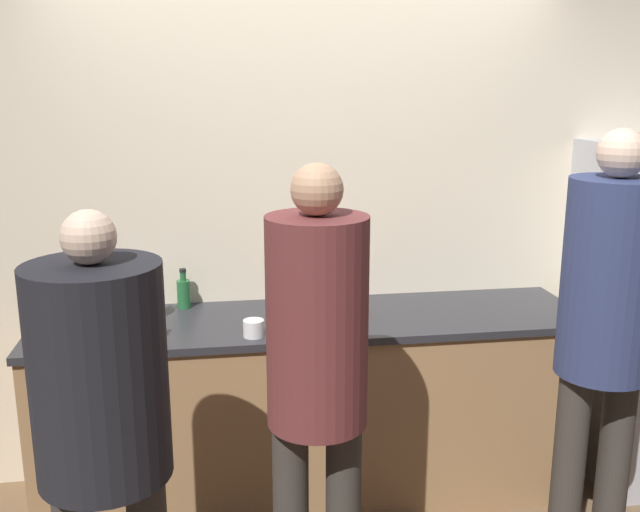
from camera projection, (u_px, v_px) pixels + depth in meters
wall_back at (303, 225)px, 3.63m from camera, size 5.20×0.06×2.60m
counter at (313, 405)px, 3.51m from camera, size 2.60×0.69×0.92m
person_left at (102, 408)px, 2.22m from camera, size 0.42×0.42×1.65m
person_center at (317, 366)px, 2.47m from camera, size 0.35×0.35×1.76m
person_right at (606, 318)px, 2.77m from camera, size 0.36×0.36×1.85m
fruit_bowl at (323, 308)px, 3.39m from camera, size 0.36×0.36×0.11m
utensil_crock at (148, 304)px, 3.35m from camera, size 0.11×0.11×0.24m
bottle_green at (184, 292)px, 3.51m from camera, size 0.07×0.07×0.20m
bottle_dark at (144, 325)px, 3.04m from camera, size 0.07×0.07×0.20m
cup_white at (254, 328)px, 3.12m from camera, size 0.09×0.09×0.08m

